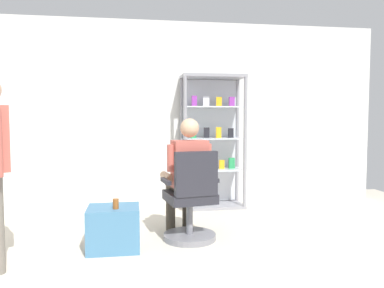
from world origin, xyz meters
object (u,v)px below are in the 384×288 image
Objects in this scene: display_cabinet_main at (212,141)px; seated_shopkeeper at (186,172)px; tea_glass at (116,204)px; storage_crate at (114,228)px; office_chair at (191,204)px.

seated_shopkeeper is (-0.56, -1.36, -0.25)m from display_cabinet_main.
display_cabinet_main is 1.47× the size of seated_shopkeeper.
storage_crate is at bearing 108.85° from tea_glass.
seated_shopkeeper reaches higher than office_chair.
seated_shopkeeper is 2.57× the size of storage_crate.
office_chair is 0.80m from tea_glass.
tea_glass is (-1.30, -1.74, -0.49)m from display_cabinet_main.
seated_shopkeeper is at bearing -112.47° from display_cabinet_main.
storage_crate is (-0.77, -0.30, -0.50)m from seated_shopkeeper.
display_cabinet_main is 19.22× the size of tea_glass.
display_cabinet_main is 1.49m from seated_shopkeeper.
display_cabinet_main is 1.98× the size of office_chair.
seated_shopkeeper is at bearing 26.92° from tea_glass.
tea_glass is at bearing -126.86° from display_cabinet_main.
office_chair is 1.91× the size of storage_crate.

